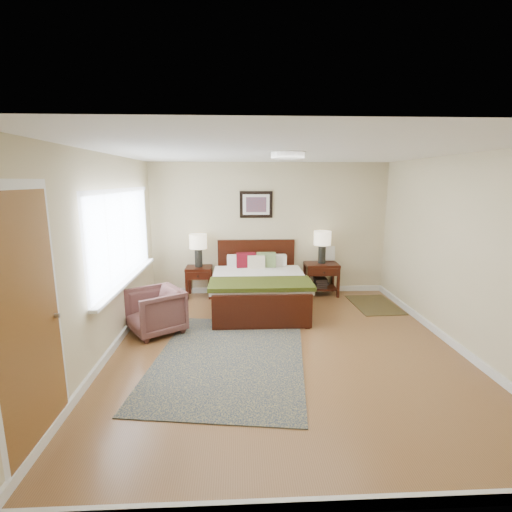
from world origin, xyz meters
name	(u,v)px	position (x,y,z in m)	size (l,w,h in m)	color
floor	(285,347)	(0.00, 0.00, 0.00)	(5.00, 5.00, 0.00)	brown
back_wall	(269,229)	(0.00, 2.50, 1.25)	(4.50, 0.04, 2.50)	beige
front_wall	(340,337)	(0.00, -2.50, 1.25)	(4.50, 0.04, 2.50)	beige
left_wall	(104,256)	(-2.25, 0.00, 1.25)	(0.04, 5.00, 2.50)	beige
right_wall	(460,253)	(2.25, 0.00, 1.25)	(0.04, 5.00, 2.50)	beige
ceiling	(288,152)	(0.00, 0.00, 2.50)	(4.50, 5.00, 0.02)	white
window	(125,238)	(-2.20, 0.70, 1.38)	(0.11, 2.72, 1.32)	silver
door	(29,324)	(-2.23, -1.75, 1.07)	(0.06, 1.00, 2.18)	silver
ceil_fixture	(288,155)	(0.00, 0.00, 2.47)	(0.44, 0.44, 0.08)	white
bed	(259,281)	(-0.26, 1.56, 0.48)	(1.60, 1.92, 1.03)	#381308
wall_art	(256,205)	(-0.26, 2.47, 1.72)	(0.62, 0.05, 0.50)	black
nightstand_left	(199,273)	(-1.35, 2.25, 0.45)	(0.48, 0.43, 0.57)	#381308
nightstand_right	(321,276)	(0.98, 2.26, 0.38)	(0.62, 0.47, 0.62)	#381308
lamp_left	(198,245)	(-1.35, 2.27, 1.00)	(0.32, 0.32, 0.61)	black
lamp_right	(322,241)	(0.98, 2.27, 1.04)	(0.32, 0.32, 0.61)	black
armchair	(155,311)	(-1.80, 0.58, 0.32)	(0.69, 0.71, 0.65)	brown
rug_persian	(230,358)	(-0.72, -0.28, 0.01)	(1.80, 2.54, 0.01)	#0B1B39
rug_navy	(374,305)	(1.80, 1.61, 0.01)	(0.72, 1.09, 0.01)	black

